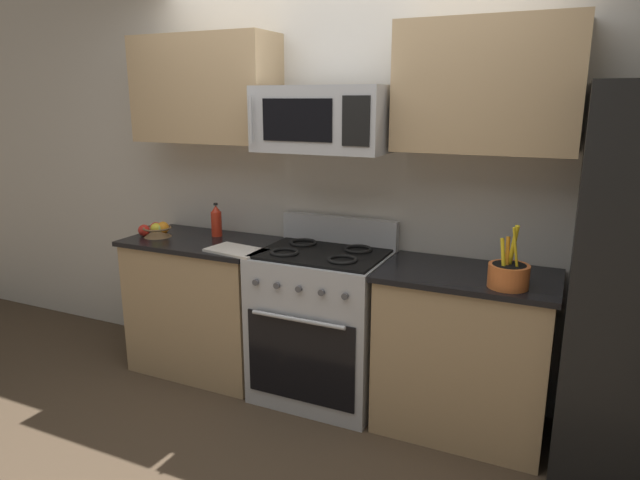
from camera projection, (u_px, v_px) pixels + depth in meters
ground_plane at (270, 452)px, 2.92m from camera, size 16.00×16.00×0.00m
wall_back at (346, 181)px, 3.50m from camera, size 8.00×0.10×2.60m
counter_left at (204, 305)px, 3.74m from camera, size 0.96×0.58×0.91m
range_oven at (322, 323)px, 3.39m from camera, size 0.76×0.62×1.09m
counter_right at (463, 352)px, 3.04m from camera, size 0.92×0.58×0.91m
microwave at (324, 119)px, 3.11m from camera, size 0.75×0.44×0.36m
upper_cabinets_left at (206, 90)px, 3.53m from camera, size 0.95×0.34×0.66m
upper_cabinets_right at (487, 87)px, 2.82m from camera, size 0.91×0.34×0.66m
utensil_crock at (509, 274)px, 2.69m from camera, size 0.20×0.20×0.32m
fruit_basket at (158, 230)px, 3.70m from camera, size 0.19×0.19×0.10m
apple_loose at (144, 230)px, 3.72m from camera, size 0.08×0.08×0.08m
cutting_board at (236, 250)px, 3.34m from camera, size 0.38×0.27×0.02m
bottle_hot_sauce at (216, 221)px, 3.70m from camera, size 0.07×0.07×0.22m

